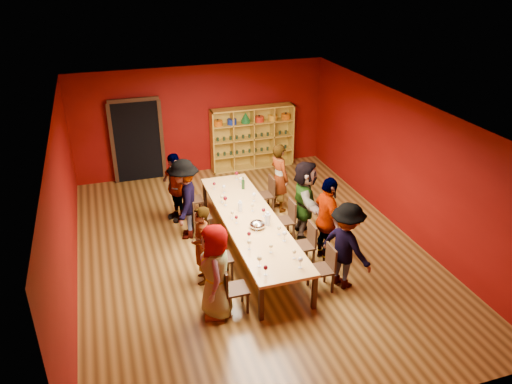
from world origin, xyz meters
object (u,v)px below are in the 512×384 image
(shelving_unit, at_px, (252,135))
(person_right_0, at_px, (346,246))
(person_right_2, at_px, (305,199))
(chair_person_left_0, at_px, (231,287))
(person_left_0, at_px, (216,272))
(spittoon_bowl, at_px, (257,225))
(person_left_1, at_px, (202,245))
(chair_person_left_3, at_px, (198,214))
(person_left_3, at_px, (185,199))
(tasting_table, at_px, (250,221))
(person_right_1, at_px, (327,221))
(person_left_4, at_px, (175,187))
(chair_person_right_0, at_px, (325,266))
(chair_person_left_1, at_px, (217,256))
(chair_person_right_4, at_px, (267,192))
(chair_person_right_2, at_px, (287,218))
(person_right_4, at_px, (279,178))
(chair_person_left_4, at_px, (190,198))
(chair_person_right_1, at_px, (307,242))
(wine_bottle, at_px, (243,184))

(shelving_unit, relative_size, person_right_0, 1.41)
(shelving_unit, distance_m, person_right_2, 4.08)
(shelving_unit, relative_size, chair_person_left_0, 2.70)
(person_left_0, relative_size, spittoon_bowl, 5.50)
(person_left_0, height_order, person_left_1, person_left_0)
(chair_person_left_3, height_order, person_left_3, person_left_3)
(tasting_table, height_order, chair_person_left_3, chair_person_left_3)
(tasting_table, bearing_deg, person_right_1, -31.73)
(person_left_4, bearing_deg, chair_person_right_0, 8.04)
(chair_person_left_1, xyz_separation_m, chair_person_right_4, (1.82, 2.31, 0.00))
(tasting_table, bearing_deg, person_left_4, 123.67)
(chair_person_left_1, xyz_separation_m, chair_person_right_2, (1.82, 0.99, 0.00))
(person_right_0, bearing_deg, chair_person_left_0, 69.53)
(chair_person_left_3, height_order, person_right_1, person_right_1)
(person_right_4, bearing_deg, chair_person_left_4, 68.68)
(spittoon_bowl, bearing_deg, person_right_1, -17.98)
(person_left_3, xyz_separation_m, chair_person_left_4, (0.26, 0.86, -0.41))
(person_right_0, relative_size, chair_person_right_2, 1.92)
(person_right_1, bearing_deg, chair_person_left_0, 113.83)
(chair_person_right_1, bearing_deg, wine_bottle, 106.01)
(spittoon_bowl, bearing_deg, person_right_0, -44.96)
(chair_person_left_4, xyz_separation_m, chair_person_right_1, (1.82, -2.68, 0.00))
(person_left_3, height_order, chair_person_left_4, person_left_3)
(person_right_1, xyz_separation_m, person_right_2, (-0.03, 1.07, -0.03))
(chair_person_left_0, relative_size, person_left_0, 0.51)
(chair_person_left_0, relative_size, chair_person_left_4, 1.00)
(chair_person_left_4, height_order, person_right_0, person_right_0)
(chair_person_right_0, height_order, chair_person_right_2, same)
(tasting_table, height_order, person_right_1, person_right_1)
(person_left_3, bearing_deg, spittoon_bowl, 56.11)
(chair_person_right_4, bearing_deg, person_left_4, 172.42)
(person_right_2, bearing_deg, spittoon_bowl, 131.64)
(person_left_1, relative_size, chair_person_right_2, 1.76)
(chair_person_right_0, xyz_separation_m, person_right_0, (0.40, 0.00, 0.36))
(chair_person_left_3, xyz_separation_m, chair_person_right_1, (1.82, -1.82, 0.00))
(tasting_table, distance_m, person_right_1, 1.58)
(chair_person_right_0, xyz_separation_m, person_right_1, (0.43, 0.86, 0.42))
(person_left_1, height_order, chair_person_right_2, person_left_1)
(tasting_table, relative_size, person_right_0, 2.64)
(chair_person_left_0, relative_size, person_right_1, 0.49)
(person_right_4, bearing_deg, person_right_2, 170.41)
(chair_person_right_0, bearing_deg, chair_person_left_4, 117.22)
(person_left_1, bearing_deg, person_right_4, 142.21)
(person_left_4, distance_m, person_right_2, 3.00)
(person_right_2, bearing_deg, chair_person_left_1, 129.32)
(chair_person_left_0, distance_m, person_right_2, 3.01)
(person_left_3, bearing_deg, chair_person_right_0, 53.41)
(chair_person_left_0, height_order, person_left_4, person_left_4)
(chair_person_right_2, xyz_separation_m, spittoon_bowl, (-0.89, -0.64, 0.33))
(chair_person_left_1, xyz_separation_m, chair_person_left_4, (0.00, 2.60, 0.00))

